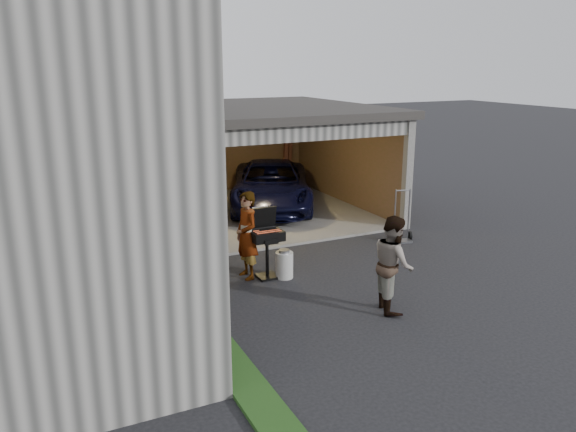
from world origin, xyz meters
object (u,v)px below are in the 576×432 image
at_px(woman, 247,235).
at_px(propane_tank, 284,265).
at_px(plywood_panel, 194,297).
at_px(minivan, 271,187).
at_px(man, 393,264).
at_px(bbq_grill, 266,238).
at_px(hand_truck, 402,231).

height_order(woman, propane_tank, woman).
bearing_deg(plywood_panel, propane_tank, 29.49).
distance_m(minivan, woman, 5.18).
distance_m(man, bbq_grill, 2.59).
bearing_deg(woman, bbq_grill, 63.32).
bearing_deg(man, plywood_panel, 92.92).
height_order(minivan, man, man).
bearing_deg(hand_truck, man, -114.25).
relative_size(man, bbq_grill, 1.21).
height_order(minivan, hand_truck, minivan).
bearing_deg(propane_tank, bbq_grill, 149.24).
xyz_separation_m(minivan, bbq_grill, (-2.17, -4.67, 0.16)).
xyz_separation_m(man, propane_tank, (-1.01, 2.06, -0.56)).
height_order(man, hand_truck, man).
bearing_deg(man, minivan, 11.05).
height_order(woman, plywood_panel, woman).
bearing_deg(bbq_grill, minivan, 65.07).
bearing_deg(plywood_panel, man, -15.24).
height_order(minivan, propane_tank, minivan).
relative_size(minivan, propane_tank, 8.97).
distance_m(propane_tank, plywood_panel, 2.45).
bearing_deg(minivan, bbq_grill, -91.51).
distance_m(propane_tank, hand_truck, 3.54).
relative_size(propane_tank, plywood_panel, 0.53).
xyz_separation_m(bbq_grill, plywood_panel, (-1.83, -1.38, -0.32)).
bearing_deg(hand_truck, propane_tank, -150.39).
bearing_deg(plywood_panel, hand_truck, 20.71).
xyz_separation_m(man, hand_truck, (2.41, 2.95, -0.58)).
relative_size(minivan, bbq_grill, 3.42).
distance_m(woman, plywood_panel, 2.16).
xyz_separation_m(minivan, woman, (-2.51, -4.53, 0.21)).
bearing_deg(bbq_grill, hand_truck, 10.95).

